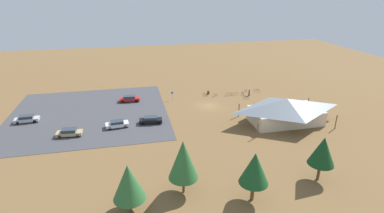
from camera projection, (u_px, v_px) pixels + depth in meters
name	position (u px, v px, depth m)	size (l,w,h in m)	color
ground	(208.00, 106.00, 69.90)	(160.00, 160.00, 0.00)	brown
parking_lot_asphalt	(89.00, 114.00, 65.65)	(33.42, 32.34, 0.05)	#424247
bike_pavilion	(286.00, 109.00, 60.43)	(16.72, 10.09, 5.12)	beige
trash_bin	(208.00, 92.00, 77.36)	(0.60, 0.60, 0.90)	brown
lot_sign	(172.00, 95.00, 72.95)	(0.56, 0.08, 2.20)	#99999E
pine_midwest	(323.00, 151.00, 41.60)	(3.66, 3.66, 6.80)	brown
pine_far_west	(128.00, 182.00, 35.73)	(4.00, 4.00, 6.57)	brown
pine_west	(255.00, 168.00, 37.46)	(3.78, 3.78, 6.95)	brown
pine_far_east	(183.00, 160.00, 38.79)	(3.97, 3.97, 7.79)	brown
bicycle_yellow_yard_front	(205.00, 94.00, 76.21)	(0.90, 1.45, 0.79)	black
bicycle_blue_front_row	(246.00, 91.00, 78.48)	(1.43, 0.99, 0.84)	black
bicycle_silver_mid_cluster	(243.00, 94.00, 76.72)	(0.48, 1.82, 0.82)	black
bicycle_purple_yard_left	(228.00, 94.00, 76.33)	(1.78, 0.48, 0.89)	black
bicycle_black_yard_right	(257.00, 90.00, 79.20)	(1.26, 1.37, 0.85)	black
bicycle_white_near_porch	(215.00, 95.00, 75.70)	(1.45, 0.84, 0.75)	black
bicycle_orange_edge_north	(235.00, 94.00, 76.65)	(1.74, 0.48, 0.80)	black
bicycle_red_back_row	(246.00, 97.00, 74.30)	(0.90, 1.40, 0.80)	black
car_white_end_stall	(117.00, 124.00, 59.06)	(4.57, 2.32, 1.36)	white
car_tan_by_curb	(69.00, 132.00, 55.62)	(4.71, 2.15, 1.39)	tan
car_black_mid_lot	(151.00, 120.00, 60.75)	(4.73, 2.25, 1.42)	black
car_red_far_end	(130.00, 99.00, 72.28)	(4.82, 2.19, 1.43)	red
car_silver_aisle_side	(27.00, 119.00, 61.22)	(4.71, 1.91, 1.44)	#BCBCC1
visitor_by_pavilion	(249.00, 92.00, 76.06)	(0.38, 0.36, 1.78)	#2D3347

